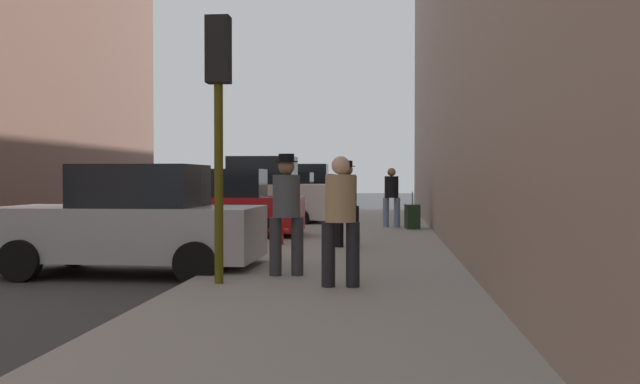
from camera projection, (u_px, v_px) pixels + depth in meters
The scene contains 15 objects.
ground_plane at pixel (8, 266), 12.75m from camera, with size 120.00×120.00×0.00m, color #38383A.
sidewalk at pixel (342, 265), 12.19m from camera, with size 4.00×40.00×0.15m, color gray.
parked_silver_sedan at pixel (132, 223), 11.54m from camera, with size 4.23×2.12×1.79m.
parked_red_hatchback at pixel (219, 207), 17.53m from camera, with size 4.26×2.18×1.79m.
parked_white_van at pixel (258, 195), 22.83m from camera, with size 4.61×2.07×2.25m.
parked_blue_sedan at pixel (285, 196), 28.88m from camera, with size 4.20×2.06×1.79m.
parked_black_suv at pixel (304, 189), 35.35m from camera, with size 4.62×2.10×2.25m.
parked_dark_green_sedan at pixel (316, 190), 41.52m from camera, with size 4.27×2.19×1.79m.
fire_hydrant at pixel (278, 228), 15.25m from camera, with size 0.42×0.22×0.70m.
traffic_light at pixel (219, 90), 9.59m from camera, with size 0.32×0.32×3.60m.
pedestrian_in_jeans at pixel (392, 194), 20.56m from camera, with size 0.50×0.40×1.71m.
pedestrian_in_tan_coat at pixel (341, 214), 9.29m from camera, with size 0.50×0.41×1.71m.
pedestrian_with_fedora at pixel (347, 199), 14.59m from camera, with size 0.51×0.43×1.78m.
pedestrian_with_beanie at pixel (286, 208), 10.38m from camera, with size 0.53×0.48×1.78m.
rolling_suitcase at pixel (412, 217), 19.87m from camera, with size 0.43×0.60×1.04m.
Camera 1 is at (6.76, -12.14, 1.58)m, focal length 40.00 mm.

